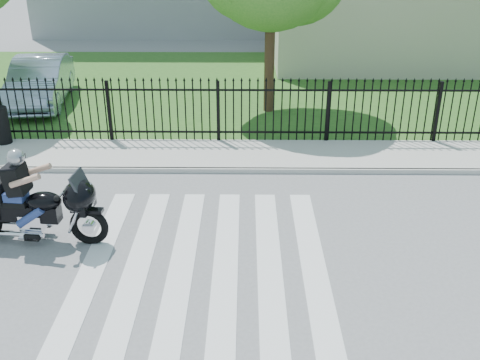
{
  "coord_description": "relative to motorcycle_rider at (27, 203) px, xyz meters",
  "views": [
    {
      "loc": [
        0.75,
        -8.74,
        5.7
      ],
      "look_at": [
        0.65,
        1.41,
        1.0
      ],
      "focal_mm": 42.0,
      "sensor_mm": 36.0,
      "label": 1
    }
  ],
  "objects": [
    {
      "name": "iron_fence",
      "position": [
        3.41,
        5.27,
        0.1
      ],
      "size": [
        26.0,
        0.04,
        1.8
      ],
      "color": "black",
      "rests_on": "ground"
    },
    {
      "name": "grass_strip",
      "position": [
        3.41,
        11.27,
        -0.79
      ],
      "size": [
        40.0,
        12.0,
        0.02
      ],
      "primitive_type": "cube",
      "color": "#27521C",
      "rests_on": "ground"
    },
    {
      "name": "parked_car",
      "position": [
        -2.78,
        8.99,
        -0.01
      ],
      "size": [
        2.25,
        4.84,
        1.54
      ],
      "primitive_type": "imported",
      "rotation": [
        0.0,
        0.0,
        0.14
      ],
      "color": "#98A7BF",
      "rests_on": "grass_strip"
    },
    {
      "name": "motorcycle_rider",
      "position": [
        0.0,
        0.0,
        0.0
      ],
      "size": [
        2.95,
        1.08,
        1.95
      ],
      "rotation": [
        0.0,
        0.0,
        -0.1
      ],
      "color": "black",
      "rests_on": "ground"
    },
    {
      "name": "building_low",
      "position": [
        10.41,
        15.27,
        0.95
      ],
      "size": [
        10.0,
        6.0,
        3.5
      ],
      "primitive_type": "cube",
      "color": "beige",
      "rests_on": "ground"
    },
    {
      "name": "litter_bin",
      "position": [
        -2.52,
        4.97,
        -0.17
      ],
      "size": [
        0.48,
        0.48,
        1.01
      ],
      "primitive_type": "cylinder",
      "rotation": [
        0.0,
        0.0,
        -0.08
      ],
      "color": "black",
      "rests_on": "sidewalk"
    },
    {
      "name": "crosswalk",
      "position": [
        3.41,
        -0.73,
        -0.79
      ],
      "size": [
        5.0,
        5.5,
        0.01
      ],
      "primitive_type": null,
      "color": "silver",
      "rests_on": "ground"
    },
    {
      "name": "curb",
      "position": [
        3.41,
        3.27,
        -0.74
      ],
      "size": [
        40.0,
        0.12,
        0.12
      ],
      "primitive_type": "cube",
      "color": "#ADAAA3",
      "rests_on": "ground"
    },
    {
      "name": "sidewalk",
      "position": [
        3.41,
        4.27,
        -0.74
      ],
      "size": [
        40.0,
        2.0,
        0.12
      ],
      "primitive_type": "cube",
      "color": "#ADAAA3",
      "rests_on": "ground"
    },
    {
      "name": "ground",
      "position": [
        3.41,
        -0.73,
        -0.8
      ],
      "size": [
        120.0,
        120.0,
        0.0
      ],
      "primitive_type": "plane",
      "color": "slate",
      "rests_on": "ground"
    }
  ]
}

